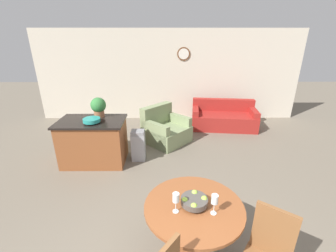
{
  "coord_description": "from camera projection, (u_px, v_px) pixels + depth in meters",
  "views": [
    {
      "loc": [
        -0.06,
        -1.18,
        2.46
      ],
      "look_at": [
        -0.03,
        2.57,
        0.97
      ],
      "focal_mm": 24.0,
      "sensor_mm": 36.0,
      "label": 1
    }
  ],
  "objects": [
    {
      "name": "teal_bowl",
      "position": [
        92.0,
        120.0,
        4.28
      ],
      "size": [
        0.32,
        0.32,
        0.09
      ],
      "color": "teal",
      "rests_on": "kitchen_island"
    },
    {
      "name": "dining_table",
      "position": [
        193.0,
        218.0,
        2.48
      ],
      "size": [
        1.08,
        1.08,
        0.77
      ],
      "color": "brown",
      "rests_on": "ground_plane"
    },
    {
      "name": "fruit_bowl",
      "position": [
        194.0,
        201.0,
        2.39
      ],
      "size": [
        0.29,
        0.29,
        0.12
      ],
      "color": "#4C4742",
      "rests_on": "dining_table"
    },
    {
      "name": "wall_back",
      "position": [
        168.0,
        76.0,
        6.85
      ],
      "size": [
        8.0,
        0.09,
        2.7
      ],
      "color": "beige",
      "rests_on": "ground_plane"
    },
    {
      "name": "trash_bin",
      "position": [
        138.0,
        145.0,
        4.74
      ],
      "size": [
        0.28,
        0.24,
        0.66
      ],
      "color": "#9E9EA3",
      "rests_on": "ground_plane"
    },
    {
      "name": "armchair",
      "position": [
        165.0,
        130.0,
        5.59
      ],
      "size": [
        1.3,
        1.31,
        0.88
      ],
      "rotation": [
        0.0,
        0.0,
        0.82
      ],
      "color": "gray",
      "rests_on": "ground_plane"
    },
    {
      "name": "potted_plant",
      "position": [
        98.0,
        106.0,
        4.56
      ],
      "size": [
        0.31,
        0.31,
        0.4
      ],
      "color": "#A36642",
      "rests_on": "kitchen_island"
    },
    {
      "name": "couch",
      "position": [
        223.0,
        118.0,
        6.48
      ],
      "size": [
        1.86,
        1.05,
        0.77
      ],
      "rotation": [
        0.0,
        0.0,
        -0.11
      ],
      "color": "maroon",
      "rests_on": "ground_plane"
    },
    {
      "name": "wine_glass_left",
      "position": [
        176.0,
        198.0,
        2.27
      ],
      "size": [
        0.07,
        0.07,
        0.23
      ],
      "color": "silver",
      "rests_on": "dining_table"
    },
    {
      "name": "kitchen_island",
      "position": [
        94.0,
        141.0,
        4.6
      ],
      "size": [
        1.3,
        0.83,
        0.92
      ],
      "color": "brown",
      "rests_on": "ground_plane"
    },
    {
      "name": "wine_glass_right",
      "position": [
        215.0,
        200.0,
        2.25
      ],
      "size": [
        0.07,
        0.07,
        0.23
      ],
      "color": "silver",
      "rests_on": "dining_table"
    }
  ]
}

